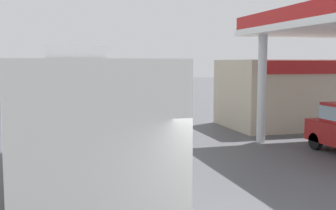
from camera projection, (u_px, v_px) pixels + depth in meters
name	position (u px, v px, depth m)	size (l,w,h in m)	color
ground	(102.00, 115.00, 25.45)	(120.00, 120.00, 0.00)	#4C4C51
lane_divider_stripe	(113.00, 127.00, 20.66)	(0.16, 50.00, 0.01)	#D8CC4C
coach_bus_main	(79.00, 122.00, 10.71)	(2.60, 11.04, 3.69)	white
gas_station_roadside	(318.00, 76.00, 19.02)	(9.10, 11.95, 5.10)	#B21E1E
minibus_opposing_lane	(134.00, 88.00, 28.43)	(2.04, 6.13, 2.44)	teal
car_trailing_behind_bus	(67.00, 99.00, 25.43)	(1.70, 4.20, 1.82)	olive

